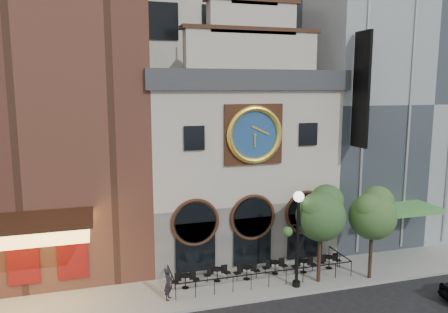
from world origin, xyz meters
name	(u,v)px	position (x,y,z in m)	size (l,w,h in m)	color
ground	(277,300)	(0.00, 0.00, 0.00)	(120.00, 120.00, 0.00)	black
sidewalk	(260,279)	(0.00, 2.50, 0.07)	(44.00, 5.00, 0.15)	gray
clock_building	(233,156)	(0.00, 7.82, 6.69)	(12.60, 8.78, 18.65)	#605E5B
theater_building	(26,66)	(-13.00, 9.96, 12.60)	(14.00, 15.60, 25.00)	brown
retail_building	(379,102)	(12.99, 9.99, 10.14)	(14.00, 14.40, 20.00)	gray
cafe_railing	(260,271)	(0.00, 2.50, 0.60)	(10.60, 2.60, 0.90)	black
bistro_0	(185,280)	(-4.53, 2.45, 0.61)	(1.58, 0.68, 0.90)	black
bistro_1	(217,274)	(-2.58, 2.79, 0.61)	(1.58, 0.68, 0.90)	black
bistro_2	(247,272)	(-0.84, 2.55, 0.61)	(1.58, 0.68, 0.90)	black
bistro_3	(275,266)	(1.05, 2.77, 0.61)	(1.58, 0.68, 0.90)	black
bistro_4	(304,265)	(2.81, 2.46, 0.61)	(1.58, 0.68, 0.90)	black
bistro_5	(329,261)	(4.60, 2.56, 0.61)	(1.58, 0.68, 0.90)	black
pedestrian	(168,284)	(-5.66, 1.41, 1.02)	(0.63, 0.42, 1.74)	black
lamppost	(298,228)	(1.55, 0.88, 3.57)	(1.77, 0.62, 5.53)	black
tree_left	(321,212)	(3.11, 1.12, 4.30)	(2.94, 2.83, 5.66)	#382619
tree_right	(373,212)	(6.24, 0.70, 4.15)	(2.83, 2.73, 5.45)	#382619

